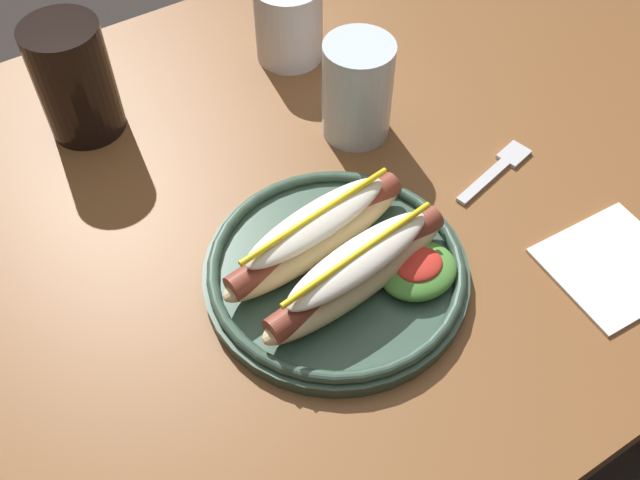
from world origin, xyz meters
The scene contains 8 objects.
ground_plane centered at (0.00, 0.00, 0.00)m, with size 8.00×8.00×0.00m, color #2D2826.
dining_table centered at (0.00, 0.00, 0.63)m, with size 1.24×0.80×0.74m.
hot_dog_plate centered at (-0.07, -0.12, 0.77)m, with size 0.27×0.27×0.08m.
fork centered at (0.17, -0.09, 0.74)m, with size 0.12×0.05×0.00m.
soda_cup centered at (-0.20, 0.22, 0.81)m, with size 0.09×0.09×0.14m, color black.
water_cup centered at (0.07, 0.05, 0.80)m, with size 0.08×0.08×0.12m, color silver.
extra_cup centered at (0.08, 0.21, 0.79)m, with size 0.09×0.09×0.10m, color white.
napkin centered at (0.18, -0.26, 0.74)m, with size 0.13×0.12×0.00m, color white.
Camera 1 is at (-0.31, -0.47, 1.33)m, focal length 40.34 mm.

